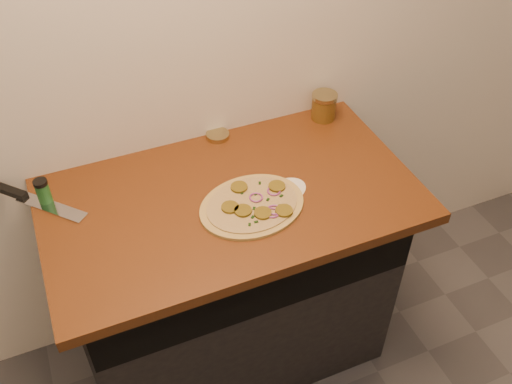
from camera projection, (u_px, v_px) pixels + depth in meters
name	position (u px, v px, depth m)	size (l,w,h in m)	color
cabinet	(231.00, 280.00, 2.17)	(1.10, 0.60, 0.86)	black
countertop	(230.00, 199.00, 1.84)	(1.20, 0.70, 0.04)	#603112
pizza	(253.00, 205.00, 1.78)	(0.38, 0.38, 0.02)	tan
chefs_knife	(29.00, 198.00, 1.81)	(0.27, 0.29, 0.02)	#B7BAC1
mason_jar_lid	(218.00, 135.00, 2.05)	(0.08, 0.08, 0.02)	tan
salsa_jar	(324.00, 106.00, 2.11)	(0.09, 0.09, 0.10)	#9B1A0F
spice_shaker	(43.00, 192.00, 1.77)	(0.04, 0.04, 0.09)	#1C5A24
flour_spill	(285.00, 191.00, 1.84)	(0.16, 0.16, 0.00)	silver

